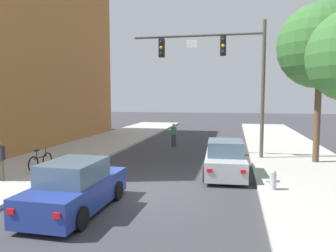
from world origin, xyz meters
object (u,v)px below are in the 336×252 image
object	(u,v)px
pedestrian_crossing_road	(174,134)
street_tree_second	(320,46)
car_following_blue	(76,188)
pedestrian_sidewalk_left_walker	(0,158)
traffic_signal_mast	(224,63)
car_lead_silver	(225,160)
fire_hydrant	(273,180)
bicycle_leaning	(40,161)

from	to	relation	value
pedestrian_crossing_road	street_tree_second	world-z (taller)	street_tree_second
car_following_blue	pedestrian_sidewalk_left_walker	bearing A→B (deg)	153.92
traffic_signal_mast	car_lead_silver	world-z (taller)	traffic_signal_mast
pedestrian_crossing_road	traffic_signal_mast	bearing A→B (deg)	-47.26
pedestrian_sidewalk_left_walker	traffic_signal_mast	bearing A→B (deg)	40.55
car_following_blue	fire_hydrant	xyz separation A→B (m)	(6.15, 3.16, -0.22)
pedestrian_crossing_road	bicycle_leaning	world-z (taller)	pedestrian_crossing_road
traffic_signal_mast	bicycle_leaning	size ratio (longest dim) A/B	4.23
car_lead_silver	pedestrian_crossing_road	xyz separation A→B (m)	(-3.83, 7.86, 0.19)
pedestrian_crossing_road	car_lead_silver	bearing A→B (deg)	-64.02
pedestrian_sidewalk_left_walker	bicycle_leaning	bearing A→B (deg)	79.36
car_following_blue	bicycle_leaning	xyz separation A→B (m)	(-4.05, 4.30, -0.18)
fire_hydrant	pedestrian_crossing_road	bearing A→B (deg)	118.86
car_lead_silver	fire_hydrant	distance (m)	2.97
traffic_signal_mast	car_following_blue	world-z (taller)	traffic_signal_mast
bicycle_leaning	street_tree_second	xyz separation A→B (m)	(12.96, 4.55, 5.52)
car_lead_silver	car_following_blue	xyz separation A→B (m)	(-4.35, -5.52, 0.00)
pedestrian_crossing_road	bicycle_leaning	size ratio (longest dim) A/B	0.93
car_following_blue	pedestrian_sidewalk_left_walker	distance (m)	4.97
traffic_signal_mast	pedestrian_sidewalk_left_walker	size ratio (longest dim) A/B	4.57
pedestrian_sidewalk_left_walker	pedestrian_crossing_road	xyz separation A→B (m)	(4.97, 11.20, -0.15)
traffic_signal_mast	car_lead_silver	size ratio (longest dim) A/B	1.74
car_following_blue	pedestrian_crossing_road	distance (m)	13.39
car_following_blue	street_tree_second	size ratio (longest dim) A/B	0.53
car_following_blue	fire_hydrant	size ratio (longest dim) A/B	5.92
traffic_signal_mast	car_following_blue	distance (m)	11.35
bicycle_leaning	car_following_blue	bearing A→B (deg)	-46.72
car_following_blue	traffic_signal_mast	bearing A→B (deg)	66.64
bicycle_leaning	street_tree_second	distance (m)	14.80
traffic_signal_mast	bicycle_leaning	distance (m)	10.82
pedestrian_sidewalk_left_walker	bicycle_leaning	xyz separation A→B (m)	(0.40, 2.12, -0.52)
pedestrian_crossing_road	bicycle_leaning	distance (m)	10.17
pedestrian_crossing_road	pedestrian_sidewalk_left_walker	bearing A→B (deg)	-113.95
pedestrian_crossing_road	fire_hydrant	size ratio (longest dim) A/B	2.28
traffic_signal_mast	pedestrian_crossing_road	world-z (taller)	traffic_signal_mast
car_lead_silver	pedestrian_crossing_road	size ratio (longest dim) A/B	2.63
pedestrian_sidewalk_left_walker	car_lead_silver	bearing A→B (deg)	20.76
traffic_signal_mast	street_tree_second	size ratio (longest dim) A/B	0.93
pedestrian_sidewalk_left_walker	pedestrian_crossing_road	distance (m)	12.25
pedestrian_crossing_road	street_tree_second	bearing A→B (deg)	-28.37
traffic_signal_mast	pedestrian_crossing_road	bearing A→B (deg)	132.74
pedestrian_sidewalk_left_walker	fire_hydrant	world-z (taller)	pedestrian_sidewalk_left_walker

